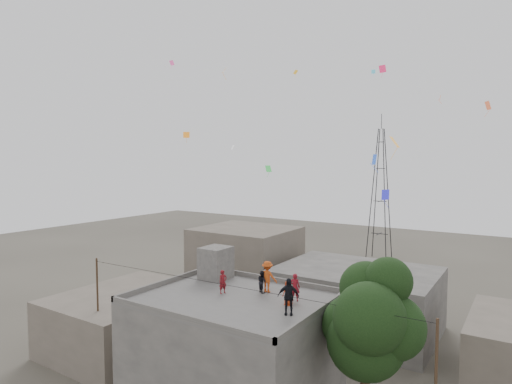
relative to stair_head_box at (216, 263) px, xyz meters
The scene contains 16 objects.
main_building 5.78m from the stair_head_box, 39.09° to the right, with size 10.00×8.00×6.10m.
parapet 4.21m from the stair_head_box, 39.09° to the right, with size 10.00×8.00×0.30m.
stair_head_box is the anchor object (origin of this frame).
neighbor_west 9.34m from the stair_head_box, behind, with size 8.00×10.00×4.00m, color #5E564A.
neighbor_north 13.35m from the stair_head_box, 65.48° to the left, with size 12.00×9.00×5.00m, color #4E4C49.
neighbor_northwest 15.45m from the stair_head_box, 116.91° to the left, with size 9.00×8.00×7.00m, color #5E564A.
tree 10.80m from the stair_head_box, 10.74° to the right, with size 4.90×4.60×9.10m.
utility_line 6.26m from the stair_head_box, 46.14° to the right, with size 20.12×0.62×7.40m.
transmission_tower 37.46m from the stair_head_box, 91.23° to the left, with size 2.97×2.97×20.01m.
person_red_adult 6.36m from the stair_head_box, 10.77° to the right, with size 0.54×0.35×1.47m, color maroon.
person_orange_child 6.56m from the stair_head_box, 17.47° to the right, with size 0.62×0.40×1.26m, color red.
person_dark_child 4.13m from the stair_head_box, 12.55° to the right, with size 0.60×0.47×1.23m, color black.
person_dark_adult 7.62m from the stair_head_box, 24.72° to the right, with size 1.04×0.43×1.78m, color black.
person_orange_adult 4.29m from the stair_head_box, ahead, with size 1.15×0.66×1.77m, color #BE4715.
person_red_child 3.19m from the stair_head_box, 44.73° to the right, with size 0.48×0.31×1.31m, color maroon.
kites 11.30m from the stair_head_box, 37.31° to the left, with size 20.31×20.11×10.00m.
Camera 1 is at (13.33, -18.37, 13.43)m, focal length 30.00 mm.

